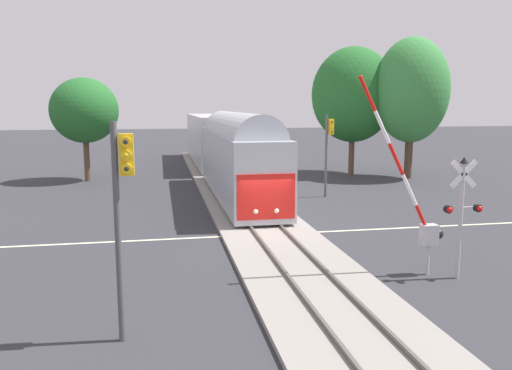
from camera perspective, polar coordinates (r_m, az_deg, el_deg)
ground_plane at (r=23.59m, az=1.36°, el=-5.56°), size 220.00×220.00×0.00m
road_centre_stripe at (r=23.59m, az=1.36°, el=-5.55°), size 44.00×0.20×0.01m
railway_track at (r=23.56m, az=1.36°, el=-5.34°), size 4.40×80.00×0.32m
commuter_train at (r=41.16m, az=-4.01°, el=4.57°), size 3.04×38.92×5.16m
crossing_gate_near at (r=18.45m, az=18.00°, el=-3.18°), size 3.31×0.40×6.86m
crossing_signal_mast at (r=18.47m, az=22.09°, el=-2.14°), size 1.36×0.44×4.21m
traffic_signal_near_left at (r=12.73m, az=-14.80°, el=-1.30°), size 0.53×0.38×5.53m
traffic_signal_far_side at (r=33.03m, az=8.13°, el=4.81°), size 0.53×0.38×5.34m
maple_right_background at (r=42.99m, az=17.03°, el=10.09°), size 5.89×5.89×11.27m
oak_far_right at (r=44.35m, az=10.83°, el=9.89°), size 6.99×6.99×10.78m
oak_behind_train at (r=41.79m, az=-18.69°, el=7.90°), size 5.16×5.16×8.03m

